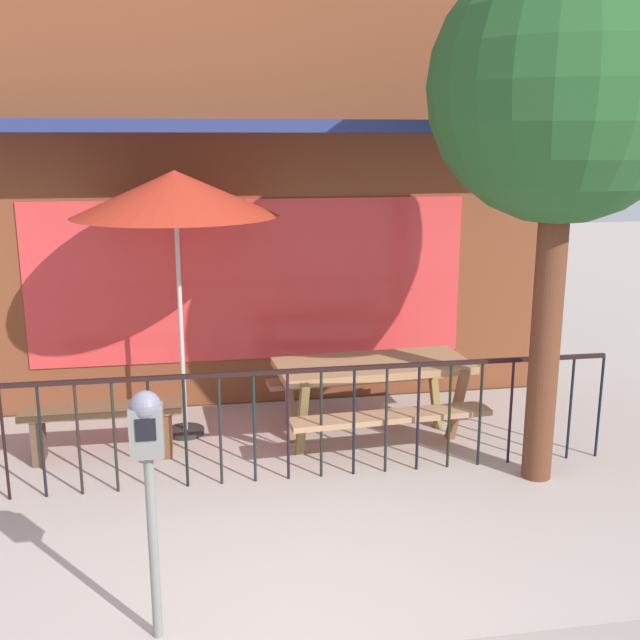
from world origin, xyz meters
TOP-DOWN VIEW (x-y plane):
  - ground at (0.00, 0.00)m, footprint 40.00×40.00m
  - pub_storefront at (0.00, 4.20)m, footprint 7.00×1.24m
  - patio_fence_front at (-0.00, 2.03)m, footprint 5.91×0.04m
  - picnic_table_left at (1.03, 2.73)m, footprint 1.89×1.48m
  - patio_umbrella at (-0.72, 3.18)m, footprint 1.88×1.88m
  - patio_bench at (-1.44, 2.74)m, footprint 1.40×0.33m
  - parking_meter_near at (-0.87, 0.09)m, footprint 0.18×0.17m
  - street_tree at (2.22, 1.72)m, footprint 2.07×2.07m

SIDE VIEW (x-z plane):
  - ground at x=0.00m, z-range 0.00..0.00m
  - patio_bench at x=-1.44m, z-range 0.11..0.59m
  - picnic_table_left at x=1.03m, z-range 0.21..1.01m
  - patio_fence_front at x=0.00m, z-range 0.18..1.14m
  - parking_meter_near at x=-0.87m, z-range 0.41..1.90m
  - patio_umbrella at x=-0.72m, z-range 1.04..3.57m
  - pub_storefront at x=0.00m, z-range -0.02..5.69m
  - street_tree at x=2.22m, z-range 1.04..5.26m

